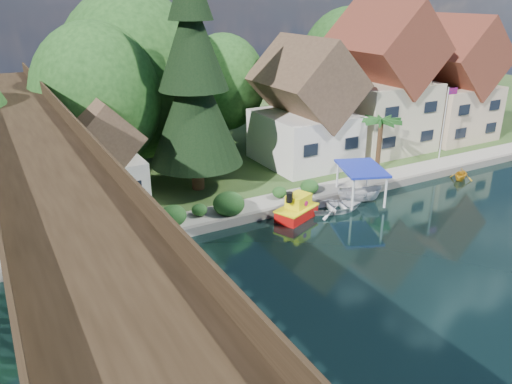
% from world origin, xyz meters
% --- Properties ---
extents(ground, '(140.00, 140.00, 0.00)m').
position_xyz_m(ground, '(0.00, 0.00, 0.00)').
color(ground, black).
rests_on(ground, ground).
extents(bank, '(140.00, 52.00, 0.50)m').
position_xyz_m(bank, '(0.00, 34.00, 0.25)').
color(bank, '#28441B').
rests_on(bank, ground).
extents(seawall, '(60.00, 0.40, 0.62)m').
position_xyz_m(seawall, '(4.00, 8.00, 0.31)').
color(seawall, slate).
rests_on(seawall, ground).
extents(promenade, '(50.00, 2.60, 0.06)m').
position_xyz_m(promenade, '(6.00, 9.30, 0.53)').
color(promenade, gray).
rests_on(promenade, bank).
extents(trestle_bridge, '(4.12, 44.18, 9.30)m').
position_xyz_m(trestle_bridge, '(-16.00, 5.17, 5.35)').
color(trestle_bridge, black).
rests_on(trestle_bridge, ground).
extents(house_left, '(7.64, 8.64, 11.02)m').
position_xyz_m(house_left, '(7.00, 16.00, 5.14)').
color(house_left, silver).
rests_on(house_left, bank).
extents(house_center, '(8.65, 9.18, 13.89)m').
position_xyz_m(house_center, '(16.00, 16.50, 6.42)').
color(house_center, beige).
rests_on(house_center, bank).
extents(house_right, '(8.15, 8.64, 12.45)m').
position_xyz_m(house_right, '(25.00, 16.00, 5.78)').
color(house_right, '#C8AE90').
rests_on(house_right, bank).
extents(shed, '(5.09, 5.40, 7.85)m').
position_xyz_m(shed, '(-11.00, 14.50, 3.83)').
color(shed, silver).
rests_on(shed, bank).
extents(bg_trees, '(49.90, 13.30, 10.57)m').
position_xyz_m(bg_trees, '(1.00, 21.25, 7.29)').
color(bg_trees, '#382314').
rests_on(bg_trees, bank).
extents(shrubs, '(15.76, 2.47, 1.70)m').
position_xyz_m(shrubs, '(-4.60, 9.26, 1.23)').
color(shrubs, '#1A4218').
rests_on(shrubs, bank).
extents(conifer, '(7.04, 7.04, 17.34)m').
position_xyz_m(conifer, '(-3.99, 14.44, 8.85)').
color(conifer, '#382314').
rests_on(conifer, bank).
extents(palm_tree, '(4.28, 4.28, 4.80)m').
position_xyz_m(palm_tree, '(11.37, 11.06, 4.69)').
color(palm_tree, '#382314').
rests_on(palm_tree, bank).
extents(flagpole, '(1.04, 0.20, 6.68)m').
position_xyz_m(flagpole, '(18.26, 10.27, 4.59)').
color(flagpole, white).
rests_on(flagpole, bank).
extents(tugboat, '(3.61, 2.83, 2.31)m').
position_xyz_m(tugboat, '(0.29, 6.91, 0.69)').
color(tugboat, '#BA0E0C').
rests_on(tugboat, ground).
extents(boat_white_a, '(4.87, 4.02, 0.88)m').
position_xyz_m(boat_white_a, '(3.40, 6.63, 0.44)').
color(boat_white_a, silver).
rests_on(boat_white_a, ground).
extents(boat_canopy, '(4.34, 5.12, 2.79)m').
position_xyz_m(boat_canopy, '(6.06, 7.04, 1.20)').
color(boat_canopy, silver).
rests_on(boat_canopy, ground).
extents(boat_yellow, '(2.88, 2.75, 1.18)m').
position_xyz_m(boat_yellow, '(16.85, 6.66, 0.59)').
color(boat_yellow, orange).
rests_on(boat_yellow, ground).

